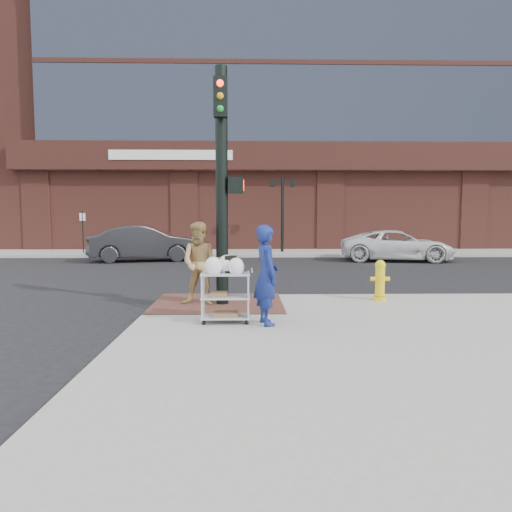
{
  "coord_description": "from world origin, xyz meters",
  "views": [
    {
      "loc": [
        0.01,
        -8.97,
        2.02
      ],
      "look_at": [
        0.21,
        0.12,
        1.25
      ],
      "focal_mm": 32.0,
      "sensor_mm": 36.0,
      "label": 1
    }
  ],
  "objects_px": {
    "pedestrian_tan": "(201,264)",
    "minivan_white": "(397,246)",
    "lamp_post": "(282,206)",
    "sedan_dark": "(145,243)",
    "fire_hydrant": "(380,280)",
    "traffic_signal_pole": "(223,179)",
    "woman_blue": "(266,275)",
    "utility_cart": "(226,292)"
  },
  "relations": [
    {
      "from": "pedestrian_tan",
      "to": "minivan_white",
      "type": "distance_m",
      "value": 13.83
    },
    {
      "from": "lamp_post",
      "to": "sedan_dark",
      "type": "height_order",
      "value": "lamp_post"
    },
    {
      "from": "sedan_dark",
      "to": "minivan_white",
      "type": "xyz_separation_m",
      "value": [
        11.71,
        -0.2,
        -0.11
      ]
    },
    {
      "from": "sedan_dark",
      "to": "minivan_white",
      "type": "distance_m",
      "value": 11.72
    },
    {
      "from": "lamp_post",
      "to": "fire_hydrant",
      "type": "relative_size",
      "value": 4.37
    },
    {
      "from": "traffic_signal_pole",
      "to": "woman_blue",
      "type": "relative_size",
      "value": 2.87
    },
    {
      "from": "lamp_post",
      "to": "traffic_signal_pole",
      "type": "bearing_deg",
      "value": -99.24
    },
    {
      "from": "sedan_dark",
      "to": "utility_cart",
      "type": "relative_size",
      "value": 4.17
    },
    {
      "from": "minivan_white",
      "to": "utility_cart",
      "type": "relative_size",
      "value": 4.29
    },
    {
      "from": "sedan_dark",
      "to": "utility_cart",
      "type": "bearing_deg",
      "value": -173.74
    },
    {
      "from": "pedestrian_tan",
      "to": "sedan_dark",
      "type": "relative_size",
      "value": 0.36
    },
    {
      "from": "traffic_signal_pole",
      "to": "fire_hydrant",
      "type": "height_order",
      "value": "traffic_signal_pole"
    },
    {
      "from": "utility_cart",
      "to": "minivan_white",
      "type": "bearing_deg",
      "value": 60.36
    },
    {
      "from": "traffic_signal_pole",
      "to": "fire_hydrant",
      "type": "relative_size",
      "value": 5.46
    },
    {
      "from": "lamp_post",
      "to": "utility_cart",
      "type": "xyz_separation_m",
      "value": [
        -2.35,
        -16.95,
        -1.93
      ]
    },
    {
      "from": "traffic_signal_pole",
      "to": "woman_blue",
      "type": "xyz_separation_m",
      "value": [
        0.84,
        -1.87,
        -1.81
      ]
    },
    {
      "from": "woman_blue",
      "to": "pedestrian_tan",
      "type": "relative_size",
      "value": 0.98
    },
    {
      "from": "sedan_dark",
      "to": "utility_cart",
      "type": "xyz_separation_m",
      "value": [
        4.33,
        -13.17,
        -0.13
      ]
    },
    {
      "from": "traffic_signal_pole",
      "to": "minivan_white",
      "type": "bearing_deg",
      "value": 56.29
    },
    {
      "from": "woman_blue",
      "to": "lamp_post",
      "type": "bearing_deg",
      "value": -20.13
    },
    {
      "from": "fire_hydrant",
      "to": "lamp_post",
      "type": "bearing_deg",
      "value": 94.03
    },
    {
      "from": "pedestrian_tan",
      "to": "utility_cart",
      "type": "height_order",
      "value": "pedestrian_tan"
    },
    {
      "from": "lamp_post",
      "to": "minivan_white",
      "type": "height_order",
      "value": "lamp_post"
    },
    {
      "from": "woman_blue",
      "to": "utility_cart",
      "type": "height_order",
      "value": "woman_blue"
    },
    {
      "from": "lamp_post",
      "to": "utility_cart",
      "type": "bearing_deg",
      "value": -97.9
    },
    {
      "from": "traffic_signal_pole",
      "to": "minivan_white",
      "type": "relative_size",
      "value": 0.97
    },
    {
      "from": "sedan_dark",
      "to": "utility_cart",
      "type": "height_order",
      "value": "sedan_dark"
    },
    {
      "from": "pedestrian_tan",
      "to": "utility_cart",
      "type": "distance_m",
      "value": 1.81
    },
    {
      "from": "woman_blue",
      "to": "sedan_dark",
      "type": "distance_m",
      "value": 14.25
    },
    {
      "from": "pedestrian_tan",
      "to": "woman_blue",
      "type": "bearing_deg",
      "value": -47.16
    },
    {
      "from": "lamp_post",
      "to": "sedan_dark",
      "type": "distance_m",
      "value": 7.89
    },
    {
      "from": "woman_blue",
      "to": "utility_cart",
      "type": "xyz_separation_m",
      "value": [
        -0.72,
        0.15,
        -0.33
      ]
    },
    {
      "from": "utility_cart",
      "to": "traffic_signal_pole",
      "type": "bearing_deg",
      "value": 94.18
    },
    {
      "from": "pedestrian_tan",
      "to": "fire_hydrant",
      "type": "xyz_separation_m",
      "value": [
        3.99,
        0.47,
        -0.42
      ]
    },
    {
      "from": "traffic_signal_pole",
      "to": "minivan_white",
      "type": "height_order",
      "value": "traffic_signal_pole"
    },
    {
      "from": "traffic_signal_pole",
      "to": "pedestrian_tan",
      "type": "bearing_deg",
      "value": -173.93
    },
    {
      "from": "utility_cart",
      "to": "fire_hydrant",
      "type": "bearing_deg",
      "value": 32.23
    },
    {
      "from": "sedan_dark",
      "to": "fire_hydrant",
      "type": "height_order",
      "value": "sedan_dark"
    },
    {
      "from": "traffic_signal_pole",
      "to": "sedan_dark",
      "type": "height_order",
      "value": "traffic_signal_pole"
    },
    {
      "from": "woman_blue",
      "to": "fire_hydrant",
      "type": "distance_m",
      "value": 3.55
    },
    {
      "from": "traffic_signal_pole",
      "to": "pedestrian_tan",
      "type": "distance_m",
      "value": 1.85
    },
    {
      "from": "woman_blue",
      "to": "fire_hydrant",
      "type": "height_order",
      "value": "woman_blue"
    }
  ]
}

